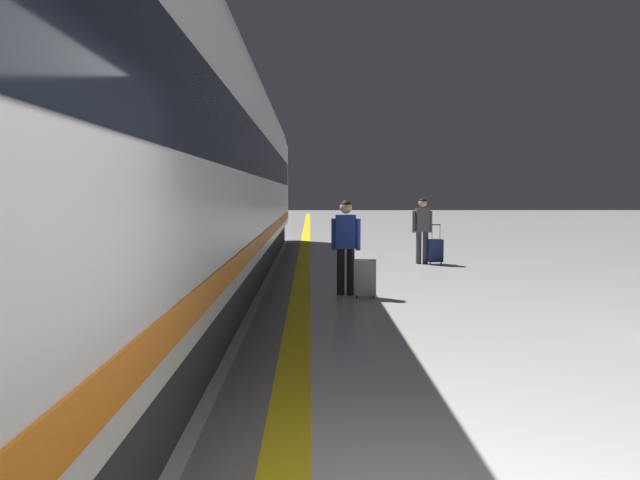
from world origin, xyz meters
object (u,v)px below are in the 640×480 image
passenger_near (422,226)px  suitcase_near (435,251)px  passenger_mid (346,240)px  suitcase_mid (365,278)px  high_speed_train (159,149)px

passenger_near → suitcase_near: size_ratio=1.64×
passenger_near → passenger_mid: passenger_mid is taller
passenger_near → suitcase_mid: (-1.94, -4.96, -0.62)m
suitcase_near → passenger_mid: size_ratio=0.61×
passenger_near → suitcase_mid: bearing=-111.4°
high_speed_train → passenger_mid: 3.58m
passenger_mid → suitcase_mid: bearing=-45.9°
suitcase_near → high_speed_train: bearing=-133.3°
high_speed_train → suitcase_near: size_ratio=28.15×
passenger_near → high_speed_train: bearing=-131.1°
high_speed_train → passenger_mid: bearing=24.6°
suitcase_near → suitcase_mid: bearing=-115.0°
passenger_mid → suitcase_mid: 0.78m
high_speed_train → passenger_near: high_speed_train is taller
passenger_near → suitcase_mid: size_ratio=2.53×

